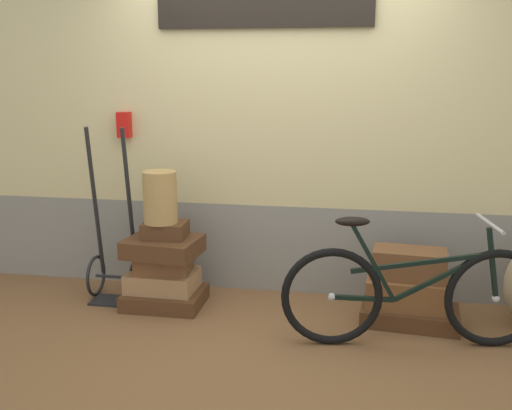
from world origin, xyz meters
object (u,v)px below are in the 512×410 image
at_px(suitcase_7, 409,264).
at_px(wicker_basket, 160,197).
at_px(luggage_trolley, 115,261).
at_px(suitcase_1, 163,280).
at_px(suitcase_6, 407,292).
at_px(suitcase_0, 165,298).
at_px(suitcase_2, 164,263).
at_px(suitcase_3, 163,247).
at_px(suitcase_5, 410,315).
at_px(suitcase_4, 165,230).
at_px(bicycle, 413,294).

distance_m(suitcase_7, wicker_basket, 1.85).
distance_m(wicker_basket, luggage_trolley, 0.69).
relative_size(suitcase_1, suitcase_7, 1.01).
bearing_deg(suitcase_6, suitcase_0, -176.43).
distance_m(suitcase_2, luggage_trolley, 0.43).
relative_size(suitcase_0, suitcase_6, 1.02).
xyz_separation_m(suitcase_3, suitcase_5, (1.81, -0.01, -0.41)).
bearing_deg(luggage_trolley, suitcase_5, -2.77).
bearing_deg(wicker_basket, suitcase_1, 116.56).
relative_size(suitcase_2, suitcase_7, 0.79).
distance_m(suitcase_2, wicker_basket, 0.51).
xyz_separation_m(suitcase_4, wicker_basket, (-0.02, -0.02, 0.25)).
distance_m(suitcase_3, suitcase_4, 0.13).
bearing_deg(suitcase_7, luggage_trolley, -176.00).
xyz_separation_m(luggage_trolley, bicycle, (2.22, -0.46, 0.05)).
relative_size(suitcase_1, suitcase_5, 0.76).
bearing_deg(suitcase_3, suitcase_6, 6.92).
xyz_separation_m(suitcase_1, bicycle, (1.81, -0.39, 0.16)).
bearing_deg(suitcase_4, suitcase_2, 173.09).
xyz_separation_m(suitcase_3, luggage_trolley, (-0.43, 0.10, -0.17)).
xyz_separation_m(suitcase_5, bicycle, (-0.02, -0.35, 0.29)).
relative_size(suitcase_1, bicycle, 0.30).
height_order(suitcase_5, wicker_basket, wicker_basket).
xyz_separation_m(suitcase_2, wicker_basket, (-0.00, -0.02, 0.51)).
bearing_deg(wicker_basket, suitcase_7, 0.92).
bearing_deg(suitcase_6, suitcase_4, -176.98).
distance_m(suitcase_6, luggage_trolley, 2.23).
relative_size(suitcase_3, wicker_basket, 1.37).
distance_m(suitcase_1, suitcase_2, 0.14).
xyz_separation_m(suitcase_5, suitcase_7, (-0.02, 0.05, 0.37)).
xyz_separation_m(suitcase_0, suitcase_6, (1.79, 0.01, 0.16)).
relative_size(suitcase_3, bicycle, 0.31).
height_order(suitcase_5, luggage_trolley, luggage_trolley).
relative_size(suitcase_3, suitcase_5, 0.79).
distance_m(suitcase_4, bicycle, 1.84).
bearing_deg(suitcase_2, suitcase_1, 175.64).
height_order(suitcase_6, bicycle, bicycle).
distance_m(suitcase_0, bicycle, 1.85).
bearing_deg(suitcase_0, wicker_basket, -161.41).
height_order(suitcase_6, luggage_trolley, luggage_trolley).
height_order(suitcase_3, wicker_basket, wicker_basket).
relative_size(suitcase_0, suitcase_7, 1.16).
bearing_deg(suitcase_6, suitcase_7, 82.12).
bearing_deg(luggage_trolley, bicycle, -11.65).
height_order(suitcase_5, suitcase_7, suitcase_7).
xyz_separation_m(suitcase_4, suitcase_6, (1.78, -0.01, -0.37)).
bearing_deg(suitcase_0, bicycle, -11.70).
bearing_deg(suitcase_5, suitcase_7, 116.73).
bearing_deg(wicker_basket, suitcase_3, -28.22).
height_order(suitcase_4, luggage_trolley, luggage_trolley).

